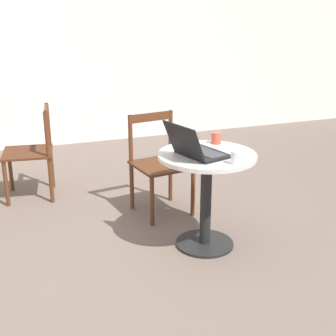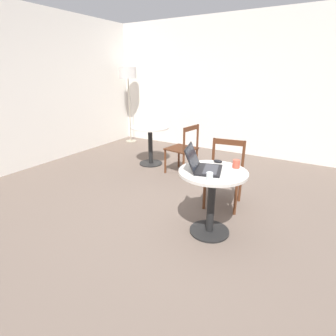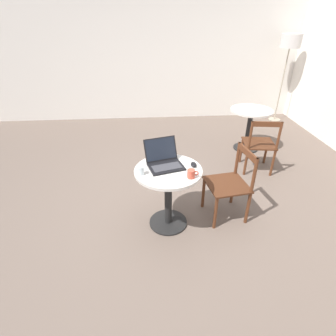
{
  "view_description": "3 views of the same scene",
  "coord_description": "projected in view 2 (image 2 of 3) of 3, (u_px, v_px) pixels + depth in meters",
  "views": [
    {
      "loc": [
        -2.68,
        0.96,
        1.68
      ],
      "look_at": [
        0.1,
        -0.08,
        0.65
      ],
      "focal_mm": 50.0,
      "sensor_mm": 36.0,
      "label": 1
    },
    {
      "loc": [
        -2.2,
        -1.25,
        1.64
      ],
      "look_at": [
        0.17,
        0.16,
        0.63
      ],
      "focal_mm": 28.0,
      "sensor_mm": 36.0,
      "label": 2
    },
    {
      "loc": [
        -0.05,
        -2.65,
        2.06
      ],
      "look_at": [
        0.15,
        -0.07,
        0.54
      ],
      "focal_mm": 28.0,
      "sensor_mm": 36.0,
      "label": 3
    }
  ],
  "objects": [
    {
      "name": "ground_plane",
      "position": [
        173.0,
        227.0,
        2.94
      ],
      "size": [
        16.0,
        16.0,
        0.0
      ],
      "primitive_type": "plane",
      "color": "#66564C"
    },
    {
      "name": "wall_side",
      "position": [
        256.0,
        88.0,
        5.07
      ],
      "size": [
        0.06,
        9.4,
        2.7
      ],
      "color": "white",
      "rests_on": "ground_plane"
    },
    {
      "name": "cafe_table_near",
      "position": [
        212.0,
        189.0,
        2.68
      ],
      "size": [
        0.69,
        0.69,
        0.71
      ],
      "color": "black",
      "rests_on": "ground_plane"
    },
    {
      "name": "cafe_table_mid",
      "position": [
        150.0,
        137.0,
        4.79
      ],
      "size": [
        0.69,
        0.69,
        0.71
      ],
      "color": "black",
      "rests_on": "ground_plane"
    },
    {
      "name": "chair_near_right",
      "position": [
        225.0,
        173.0,
        3.33
      ],
      "size": [
        0.49,
        0.49,
        0.83
      ],
      "color": "#562D19",
      "rests_on": "ground_plane"
    },
    {
      "name": "chair_mid_front",
      "position": [
        183.0,
        149.0,
        4.38
      ],
      "size": [
        0.49,
        0.49,
        0.83
      ],
      "color": "#562D19",
      "rests_on": "ground_plane"
    },
    {
      "name": "floor_lamp",
      "position": [
        128.0,
        76.0,
        6.01
      ],
      "size": [
        0.4,
        0.4,
        1.75
      ],
      "color": "#9E937F",
      "rests_on": "ground_plane"
    },
    {
      "name": "laptop",
      "position": [
        203.0,
        166.0,
        2.62
      ],
      "size": [
        0.42,
        0.43,
        0.25
      ],
      "color": "black",
      "rests_on": "cafe_table_near"
    },
    {
      "name": "mouse",
      "position": [
        218.0,
        161.0,
        2.85
      ],
      "size": [
        0.06,
        0.1,
        0.03
      ],
      "color": "black",
      "rests_on": "cafe_table_near"
    },
    {
      "name": "mug",
      "position": [
        236.0,
        164.0,
        2.69
      ],
      "size": [
        0.11,
        0.07,
        0.08
      ],
      "color": "#C64C38",
      "rests_on": "cafe_table_near"
    },
    {
      "name": "drinking_glass",
      "position": [
        210.0,
        177.0,
        2.35
      ],
      "size": [
        0.06,
        0.06,
        0.09
      ],
      "color": "silver",
      "rests_on": "cafe_table_near"
    }
  ]
}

